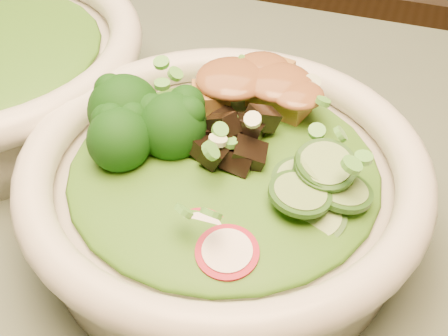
% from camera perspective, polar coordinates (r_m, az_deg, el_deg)
% --- Properties ---
extents(salad_bowl, '(0.27, 0.27, 0.07)m').
position_cam_1_polar(salad_bowl, '(0.43, 0.00, -2.01)').
color(salad_bowl, silver).
rests_on(salad_bowl, dining_table).
extents(lettuce_bed, '(0.21, 0.21, 0.02)m').
position_cam_1_polar(lettuce_bed, '(0.41, -0.00, 0.10)').
color(lettuce_bed, '#246114').
rests_on(lettuce_bed, salad_bowl).
extents(broccoli_florets, '(0.09, 0.08, 0.04)m').
position_cam_1_polar(broccoli_florets, '(0.42, -8.53, 3.20)').
color(broccoli_florets, black).
rests_on(broccoli_florets, salad_bowl).
extents(radish_slices, '(0.12, 0.05, 0.02)m').
position_cam_1_polar(radish_slices, '(0.36, -2.53, -6.37)').
color(radish_slices, maroon).
rests_on(radish_slices, salad_bowl).
extents(cucumber_slices, '(0.08, 0.08, 0.04)m').
position_cam_1_polar(cucumber_slices, '(0.39, 9.26, -0.48)').
color(cucumber_slices, '#7EA159').
rests_on(cucumber_slices, salad_bowl).
extents(mushroom_heap, '(0.08, 0.08, 0.04)m').
position_cam_1_polar(mushroom_heap, '(0.41, 0.48, 2.70)').
color(mushroom_heap, black).
rests_on(mushroom_heap, salad_bowl).
extents(tofu_cubes, '(0.10, 0.07, 0.04)m').
position_cam_1_polar(tofu_cubes, '(0.45, 2.49, 6.47)').
color(tofu_cubes, olive).
rests_on(tofu_cubes, salad_bowl).
extents(peanut_sauce, '(0.07, 0.06, 0.02)m').
position_cam_1_polar(peanut_sauce, '(0.44, 2.54, 7.86)').
color(peanut_sauce, brown).
rests_on(peanut_sauce, tofu_cubes).
extents(scallion_garnish, '(0.20, 0.20, 0.02)m').
position_cam_1_polar(scallion_garnish, '(0.40, 0.00, 2.75)').
color(scallion_garnish, '#55AB3C').
rests_on(scallion_garnish, salad_bowl).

